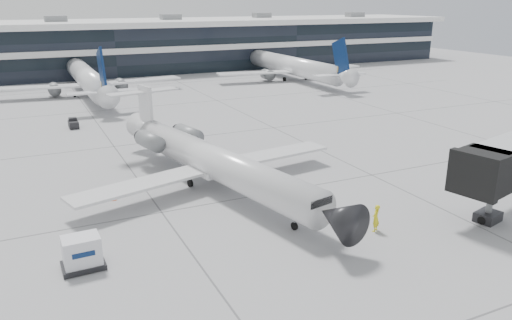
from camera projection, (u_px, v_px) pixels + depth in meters
ground at (277, 192)px, 42.41m from camera, size 220.00×220.00×0.00m
terminal at (107, 49)px, 111.39m from camera, size 170.00×22.00×10.00m
bg_jet_center at (89, 94)px, 86.44m from camera, size 32.00×40.00×9.60m
bg_jet_right at (290, 79)px, 102.77m from camera, size 32.00×40.00×9.60m
regional_jet at (212, 160)px, 42.83m from camera, size 24.90×31.03×7.21m
ramp_worker at (376, 218)px, 34.96m from camera, size 0.87×0.79×1.99m
cargo_uld at (82, 253)px, 30.06m from camera, size 2.55×1.91×2.04m
traffic_cone at (114, 197)px, 40.61m from camera, size 0.46×0.46×0.56m
far_tug at (73, 124)px, 63.46m from camera, size 1.18×1.97×1.24m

